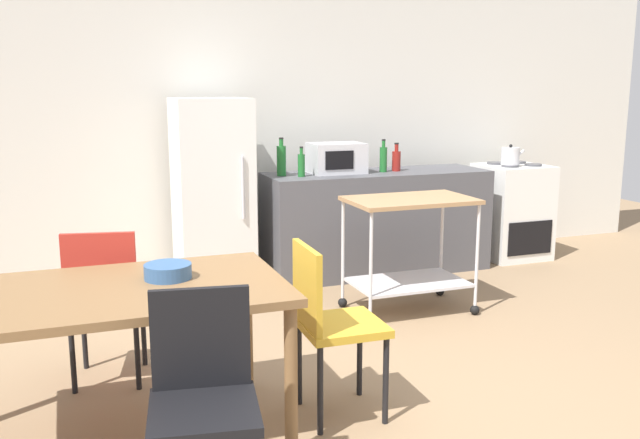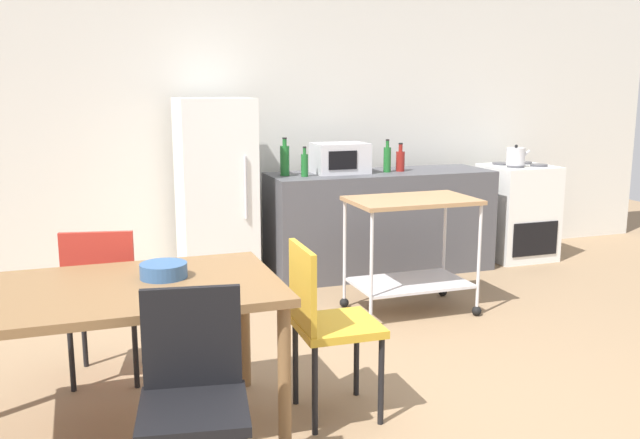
% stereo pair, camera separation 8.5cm
% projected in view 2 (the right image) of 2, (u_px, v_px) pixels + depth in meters
% --- Properties ---
extents(ground_plane, '(12.00, 12.00, 0.00)m').
position_uv_depth(ground_plane, '(427.00, 413.00, 3.50)').
color(ground_plane, '#8C7051').
extents(back_wall, '(8.40, 0.12, 2.90)m').
position_uv_depth(back_wall, '(264.00, 108.00, 6.19)').
color(back_wall, silver).
rests_on(back_wall, ground_plane).
extents(kitchen_counter, '(2.00, 0.64, 0.90)m').
position_uv_depth(kitchen_counter, '(380.00, 222.00, 6.12)').
color(kitchen_counter, '#4C4C51').
rests_on(kitchen_counter, ground_plane).
extents(dining_table, '(1.50, 0.90, 0.75)m').
position_uv_depth(dining_table, '(114.00, 304.00, 3.12)').
color(dining_table, brown).
rests_on(dining_table, ground_plane).
extents(chair_black, '(0.46, 0.46, 0.89)m').
position_uv_depth(chair_black, '(193.00, 391.00, 2.58)').
color(chair_black, black).
rests_on(chair_black, ground_plane).
extents(chair_red, '(0.47, 0.47, 0.89)m').
position_uv_depth(chair_red, '(104.00, 293.00, 3.79)').
color(chair_red, '#B72D23').
rests_on(chair_red, ground_plane).
extents(chair_mustard, '(0.41, 0.41, 0.89)m').
position_uv_depth(chair_mustard, '(325.00, 318.00, 3.39)').
color(chair_mustard, gold).
rests_on(chair_mustard, ground_plane).
extents(stove_oven, '(0.60, 0.61, 0.92)m').
position_uv_depth(stove_oven, '(517.00, 212.00, 6.60)').
color(stove_oven, white).
rests_on(stove_oven, ground_plane).
extents(refrigerator, '(0.60, 0.63, 1.55)m').
position_uv_depth(refrigerator, '(216.00, 193.00, 5.68)').
color(refrigerator, white).
rests_on(refrigerator, ground_plane).
extents(kitchen_cart, '(0.91, 0.57, 0.85)m').
position_uv_depth(kitchen_cart, '(411.00, 236.00, 4.98)').
color(kitchen_cart, '#A37A51').
rests_on(kitchen_cart, ground_plane).
extents(bottle_hot_sauce, '(0.08, 0.08, 0.32)m').
position_uv_depth(bottle_hot_sauce, '(285.00, 160.00, 5.76)').
color(bottle_hot_sauce, '#1E6628').
rests_on(bottle_hot_sauce, kitchen_counter).
extents(bottle_vinegar, '(0.06, 0.06, 0.25)m').
position_uv_depth(bottle_vinegar, '(305.00, 164.00, 5.70)').
color(bottle_vinegar, '#1E6628').
rests_on(bottle_vinegar, kitchen_counter).
extents(microwave, '(0.46, 0.35, 0.26)m').
position_uv_depth(microwave, '(340.00, 158.00, 5.93)').
color(microwave, silver).
rests_on(microwave, kitchen_counter).
extents(bottle_sparkling_water, '(0.07, 0.07, 0.29)m').
position_uv_depth(bottle_sparkling_water, '(387.00, 159.00, 6.00)').
color(bottle_sparkling_water, '#1E6628').
rests_on(bottle_sparkling_water, kitchen_counter).
extents(bottle_sesame_oil, '(0.08, 0.08, 0.25)m').
position_uv_depth(bottle_sesame_oil, '(400.00, 160.00, 6.06)').
color(bottle_sesame_oil, maroon).
rests_on(bottle_sesame_oil, kitchen_counter).
extents(fruit_bowl, '(0.22, 0.22, 0.07)m').
position_uv_depth(fruit_bowl, '(164.00, 270.00, 3.25)').
color(fruit_bowl, '#33598C').
rests_on(fruit_bowl, dining_table).
extents(kettle, '(0.24, 0.17, 0.19)m').
position_uv_depth(kettle, '(516.00, 156.00, 6.37)').
color(kettle, silver).
rests_on(kettle, stove_oven).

